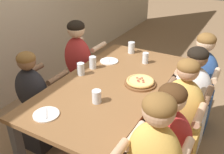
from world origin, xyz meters
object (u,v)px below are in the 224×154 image
(empty_plate_a, at_px, (109,61))
(diner_near_center, at_px, (179,124))
(drinking_glass_e, at_px, (81,69))
(drinking_glass_c, at_px, (131,48))
(drinking_glass_d, at_px, (145,59))
(drinking_glass_a, at_px, (97,97))
(diner_near_right, at_px, (198,87))
(empty_plate_b, at_px, (46,114))
(diner_near_midleft, at_px, (165,154))
(diner_far_midright, at_px, (79,70))
(diner_near_midright, at_px, (189,105))
(diner_far_midleft, at_px, (35,106))
(pizza_board_main, at_px, (140,82))
(drinking_glass_b, at_px, (93,63))

(empty_plate_a, bearing_deg, diner_near_center, -113.23)
(drinking_glass_e, bearing_deg, drinking_glass_c, -14.32)
(drinking_glass_c, height_order, drinking_glass_d, drinking_glass_c)
(drinking_glass_a, bearing_deg, diner_near_right, -29.57)
(empty_plate_b, bearing_deg, diner_near_midleft, -71.34)
(empty_plate_b, relative_size, diner_near_right, 0.18)
(diner_near_right, bearing_deg, empty_plate_a, 19.85)
(diner_far_midright, relative_size, diner_near_right, 1.03)
(drinking_glass_e, distance_m, diner_far_midright, 0.61)
(diner_near_midright, bearing_deg, diner_near_midleft, 90.00)
(drinking_glass_a, relative_size, diner_far_midleft, 0.10)
(pizza_board_main, bearing_deg, diner_near_midright, -58.19)
(drinking_glass_c, relative_size, diner_near_midright, 0.12)
(diner_far_midleft, height_order, diner_far_midright, diner_far_midright)
(pizza_board_main, distance_m, diner_near_right, 0.82)
(empty_plate_a, relative_size, diner_near_right, 0.18)
(pizza_board_main, distance_m, diner_near_midright, 0.58)
(empty_plate_a, relative_size, diner_far_midright, 0.17)
(diner_near_midright, bearing_deg, empty_plate_a, -2.55)
(drinking_glass_e, height_order, diner_far_midleft, diner_far_midleft)
(empty_plate_a, bearing_deg, empty_plate_b, -176.45)
(diner_near_midleft, bearing_deg, diner_far_midright, -30.57)
(diner_far_midleft, bearing_deg, diner_near_center, 14.97)
(pizza_board_main, xyz_separation_m, drinking_glass_e, (-0.11, 0.60, 0.04))
(drinking_glass_b, relative_size, drinking_glass_d, 1.07)
(drinking_glass_a, distance_m, drinking_glass_b, 0.66)
(drinking_glass_d, bearing_deg, empty_plate_b, 166.60)
(diner_far_midright, bearing_deg, diner_far_midleft, -90.00)
(drinking_glass_c, relative_size, drinking_glass_d, 1.11)
(drinking_glass_a, bearing_deg, diner_near_center, -60.14)
(empty_plate_b, xyz_separation_m, drinking_glass_b, (0.88, 0.14, 0.05))
(drinking_glass_d, height_order, diner_near_right, diner_near_right)
(diner_far_midleft, xyz_separation_m, diner_near_midright, (0.73, -1.38, 0.03))
(drinking_glass_e, bearing_deg, empty_plate_b, -167.09)
(pizza_board_main, distance_m, drinking_glass_e, 0.61)
(drinking_glass_b, xyz_separation_m, diner_far_midleft, (-0.54, 0.37, -0.34))
(drinking_glass_b, height_order, diner_far_midleft, diner_far_midleft)
(diner_far_midright, bearing_deg, drinking_glass_e, -50.49)
(pizza_board_main, distance_m, empty_plate_a, 0.60)
(empty_plate_b, relative_size, diner_near_center, 0.18)
(diner_far_midleft, bearing_deg, empty_plate_b, -33.47)
(pizza_board_main, bearing_deg, diner_near_midleft, -139.25)
(diner_near_center, bearing_deg, drinking_glass_b, -9.84)
(drinking_glass_e, relative_size, diner_near_midleft, 0.11)
(diner_near_midright, relative_size, diner_near_midleft, 1.00)
(diner_near_midright, bearing_deg, drinking_glass_a, 49.06)
(empty_plate_a, xyz_separation_m, diner_far_midleft, (-0.77, 0.44, -0.29))
(empty_plate_b, xyz_separation_m, drinking_glass_e, (0.69, 0.16, 0.06))
(drinking_glass_e, height_order, diner_near_midleft, diner_near_midleft)
(diner_far_midright, distance_m, diner_near_midright, 1.38)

